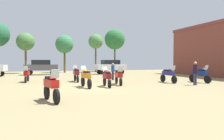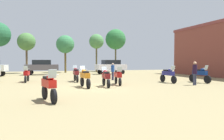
% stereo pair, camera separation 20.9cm
% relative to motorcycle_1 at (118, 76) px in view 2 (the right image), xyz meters
% --- Properties ---
extents(ground_plane, '(44.00, 52.00, 0.02)m').
position_rel_motorcycle_1_xyz_m(ground_plane, '(-2.17, -0.89, -0.72)').
color(ground_plane, '#92845A').
extents(motorcycle_1, '(0.64, 2.23, 1.44)m').
position_rel_motorcycle_1_xyz_m(motorcycle_1, '(0.00, 0.00, 0.00)').
color(motorcycle_1, black).
rests_on(motorcycle_1, ground).
extents(motorcycle_2, '(0.78, 2.09, 1.50)m').
position_rel_motorcycle_1_xyz_m(motorcycle_2, '(-5.24, -5.77, 0.02)').
color(motorcycle_2, black).
rests_on(motorcycle_2, ground).
extents(motorcycle_3, '(0.74, 2.19, 1.51)m').
position_rel_motorcycle_1_xyz_m(motorcycle_3, '(7.25, -0.46, 0.03)').
color(motorcycle_3, black).
rests_on(motorcycle_3, ground).
extents(motorcycle_4, '(0.62, 2.20, 1.47)m').
position_rel_motorcycle_1_xyz_m(motorcycle_4, '(4.66, 0.35, 0.01)').
color(motorcycle_4, black).
rests_on(motorcycle_4, ground).
extents(motorcycle_5, '(0.62, 2.27, 1.51)m').
position_rel_motorcycle_1_xyz_m(motorcycle_5, '(-2.75, -0.91, 0.03)').
color(motorcycle_5, black).
rests_on(motorcycle_5, ground).
extents(motorcycle_9, '(0.62, 2.10, 1.47)m').
position_rel_motorcycle_1_xyz_m(motorcycle_9, '(-2.82, 3.52, 0.01)').
color(motorcycle_9, black).
rests_on(motorcycle_9, ground).
extents(motorcycle_10, '(0.62, 2.13, 1.44)m').
position_rel_motorcycle_1_xyz_m(motorcycle_10, '(-1.24, -0.98, -0.00)').
color(motorcycle_10, black).
rests_on(motorcycle_10, ground).
extents(motorcycle_11, '(0.62, 2.21, 1.44)m').
position_rel_motorcycle_1_xyz_m(motorcycle_11, '(-7.03, 4.47, -0.00)').
color(motorcycle_11, black).
rests_on(motorcycle_11, ground).
extents(car_1, '(4.36, 1.95, 2.00)m').
position_rel_motorcycle_1_xyz_m(car_1, '(-5.94, 14.52, 0.46)').
color(car_1, black).
rests_on(car_1, ground).
extents(car_3, '(4.45, 2.21, 2.00)m').
position_rel_motorcycle_1_xyz_m(car_3, '(3.45, 13.67, 0.46)').
color(car_3, black).
rests_on(car_3, ground).
extents(person_1, '(0.40, 0.40, 1.66)m').
position_rel_motorcycle_1_xyz_m(person_1, '(0.85, 4.20, 0.26)').
color(person_1, '#322E4B').
rests_on(person_1, ground).
extents(person_3, '(0.40, 0.40, 1.82)m').
position_rel_motorcycle_1_xyz_m(person_3, '(5.53, -2.01, 0.36)').
color(person_3, '#30344A').
rests_on(person_3, ground).
extents(tree_1, '(2.66, 2.66, 6.08)m').
position_rel_motorcycle_1_xyz_m(tree_1, '(-8.21, 19.12, 3.99)').
color(tree_1, brown).
rests_on(tree_1, ground).
extents(tree_2, '(2.43, 2.43, 6.32)m').
position_rel_motorcycle_1_xyz_m(tree_2, '(2.63, 19.44, 4.33)').
color(tree_2, brown).
rests_on(tree_2, ground).
extents(tree_3, '(3.59, 3.59, 7.47)m').
position_rel_motorcycle_1_xyz_m(tree_3, '(6.39, 20.77, 4.94)').
color(tree_3, brown).
rests_on(tree_3, ground).
extents(tree_4, '(2.84, 2.84, 5.93)m').
position_rel_motorcycle_1_xyz_m(tree_4, '(-2.47, 19.21, 3.75)').
color(tree_4, brown).
rests_on(tree_4, ground).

